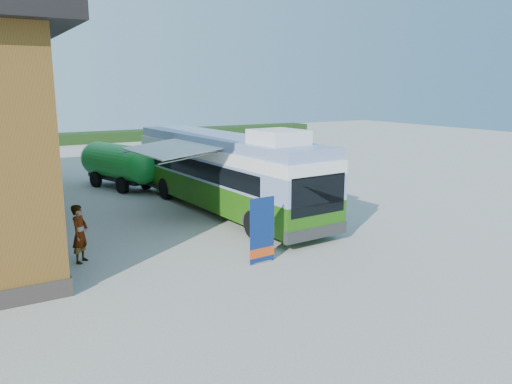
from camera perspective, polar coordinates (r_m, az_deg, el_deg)
ground at (r=16.67m, az=2.35°, el=-7.19°), size 100.00×100.00×0.00m
hedge at (r=54.05m, az=-12.60°, el=6.38°), size 40.00×3.00×1.00m
bus at (r=22.05m, az=-3.56°, el=2.53°), size 3.46×12.86×3.91m
awning at (r=21.06m, az=-9.14°, el=4.64°), size 3.13×4.73×0.54m
banner at (r=15.68m, az=0.70°, el=-5.09°), size 0.92×0.22×2.12m
picnic_table at (r=19.32m, az=5.77°, el=-2.82°), size 1.34×1.20×0.75m
person_a at (r=16.66m, az=-19.47°, el=-4.52°), size 0.78×0.81×1.87m
person_b at (r=20.71m, az=0.27°, el=-0.75°), size 0.78×0.95×1.83m
slurry_tanker at (r=28.22m, az=-15.32°, el=3.20°), size 3.24×6.26×2.40m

